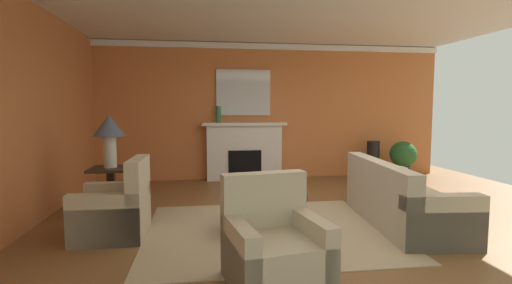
{
  "coord_description": "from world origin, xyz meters",
  "views": [
    {
      "loc": [
        -1.45,
        -4.82,
        1.55
      ],
      "look_at": [
        -0.57,
        1.17,
        1.0
      ],
      "focal_mm": 26.47,
      "sensor_mm": 36.0,
      "label": 1
    }
  ],
  "objects_px": {
    "side_table": "(111,188)",
    "armchair_near_window": "(115,212)",
    "fireplace": "(244,153)",
    "sofa": "(400,202)",
    "table_lamp": "(109,131)",
    "potted_plant": "(403,157)",
    "coffee_table": "(268,205)",
    "vase_mantel_left": "(218,114)",
    "vase_tall_corner": "(373,160)",
    "mantel_mirror": "(243,93)",
    "armchair_facing_fireplace": "(274,250)"
  },
  "relations": [
    {
      "from": "fireplace",
      "to": "vase_tall_corner",
      "type": "height_order",
      "value": "fireplace"
    },
    {
      "from": "armchair_facing_fireplace",
      "to": "vase_tall_corner",
      "type": "distance_m",
      "value": 5.51
    },
    {
      "from": "table_lamp",
      "to": "side_table",
      "type": "bearing_deg",
      "value": 0.0
    },
    {
      "from": "coffee_table",
      "to": "vase_mantel_left",
      "type": "distance_m",
      "value": 3.57
    },
    {
      "from": "armchair_facing_fireplace",
      "to": "side_table",
      "type": "distance_m",
      "value": 3.1
    },
    {
      "from": "fireplace",
      "to": "mantel_mirror",
      "type": "height_order",
      "value": "mantel_mirror"
    },
    {
      "from": "coffee_table",
      "to": "potted_plant",
      "type": "relative_size",
      "value": 1.2
    },
    {
      "from": "coffee_table",
      "to": "potted_plant",
      "type": "distance_m",
      "value": 4.58
    },
    {
      "from": "sofa",
      "to": "vase_tall_corner",
      "type": "height_order",
      "value": "sofa"
    },
    {
      "from": "table_lamp",
      "to": "potted_plant",
      "type": "height_order",
      "value": "table_lamp"
    },
    {
      "from": "mantel_mirror",
      "to": "vase_tall_corner",
      "type": "height_order",
      "value": "mantel_mirror"
    },
    {
      "from": "fireplace",
      "to": "armchair_near_window",
      "type": "distance_m",
      "value": 3.9
    },
    {
      "from": "armchair_facing_fireplace",
      "to": "armchair_near_window",
      "type": "bearing_deg",
      "value": 137.93
    },
    {
      "from": "fireplace",
      "to": "sofa",
      "type": "distance_m",
      "value": 3.82
    },
    {
      "from": "mantel_mirror",
      "to": "vase_tall_corner",
      "type": "bearing_deg",
      "value": -8.54
    },
    {
      "from": "armchair_near_window",
      "to": "table_lamp",
      "type": "height_order",
      "value": "table_lamp"
    },
    {
      "from": "side_table",
      "to": "potted_plant",
      "type": "height_order",
      "value": "potted_plant"
    },
    {
      "from": "side_table",
      "to": "vase_mantel_left",
      "type": "relative_size",
      "value": 2.01
    },
    {
      "from": "coffee_table",
      "to": "potted_plant",
      "type": "xyz_separation_m",
      "value": [
        3.49,
        2.95,
        0.16
      ]
    },
    {
      "from": "potted_plant",
      "to": "mantel_mirror",
      "type": "bearing_deg",
      "value": 169.99
    },
    {
      "from": "fireplace",
      "to": "vase_mantel_left",
      "type": "relative_size",
      "value": 5.16
    },
    {
      "from": "sofa",
      "to": "potted_plant",
      "type": "bearing_deg",
      "value": 59.9
    },
    {
      "from": "coffee_table",
      "to": "table_lamp",
      "type": "bearing_deg",
      "value": 154.49
    },
    {
      "from": "mantel_mirror",
      "to": "potted_plant",
      "type": "xyz_separation_m",
      "value": [
        3.4,
        -0.6,
        -1.38
      ]
    },
    {
      "from": "coffee_table",
      "to": "vase_mantel_left",
      "type": "relative_size",
      "value": 2.87
    },
    {
      "from": "armchair_facing_fireplace",
      "to": "side_table",
      "type": "bearing_deg",
      "value": 128.06
    },
    {
      "from": "armchair_near_window",
      "to": "sofa",
      "type": "bearing_deg",
      "value": -0.73
    },
    {
      "from": "table_lamp",
      "to": "mantel_mirror",
      "type": "bearing_deg",
      "value": 49.08
    },
    {
      "from": "mantel_mirror",
      "to": "side_table",
      "type": "height_order",
      "value": "mantel_mirror"
    },
    {
      "from": "armchair_near_window",
      "to": "fireplace",
      "type": "bearing_deg",
      "value": 59.96
    },
    {
      "from": "side_table",
      "to": "vase_mantel_left",
      "type": "height_order",
      "value": "vase_mantel_left"
    },
    {
      "from": "mantel_mirror",
      "to": "armchair_facing_fireplace",
      "type": "height_order",
      "value": "mantel_mirror"
    },
    {
      "from": "mantel_mirror",
      "to": "potted_plant",
      "type": "relative_size",
      "value": 1.4
    },
    {
      "from": "vase_mantel_left",
      "to": "table_lamp",
      "type": "bearing_deg",
      "value": -124.88
    },
    {
      "from": "armchair_facing_fireplace",
      "to": "coffee_table",
      "type": "relative_size",
      "value": 0.95
    },
    {
      "from": "potted_plant",
      "to": "vase_tall_corner",
      "type": "bearing_deg",
      "value": 163.38
    },
    {
      "from": "side_table",
      "to": "armchair_near_window",
      "type": "bearing_deg",
      "value": -74.85
    },
    {
      "from": "vase_mantel_left",
      "to": "potted_plant",
      "type": "height_order",
      "value": "vase_mantel_left"
    },
    {
      "from": "mantel_mirror",
      "to": "fireplace",
      "type": "bearing_deg",
      "value": -90.0
    },
    {
      "from": "armchair_near_window",
      "to": "vase_tall_corner",
      "type": "relative_size",
      "value": 1.15
    },
    {
      "from": "mantel_mirror",
      "to": "vase_tall_corner",
      "type": "relative_size",
      "value": 1.41
    },
    {
      "from": "vase_mantel_left",
      "to": "coffee_table",
      "type": "bearing_deg",
      "value": -82.4
    },
    {
      "from": "coffee_table",
      "to": "vase_tall_corner",
      "type": "relative_size",
      "value": 1.21
    },
    {
      "from": "armchair_near_window",
      "to": "side_table",
      "type": "bearing_deg",
      "value": 105.15
    },
    {
      "from": "armchair_near_window",
      "to": "potted_plant",
      "type": "distance_m",
      "value": 6.08
    },
    {
      "from": "sofa",
      "to": "vase_tall_corner",
      "type": "relative_size",
      "value": 2.62
    },
    {
      "from": "armchair_near_window",
      "to": "armchair_facing_fireplace",
      "type": "distance_m",
      "value": 2.23
    },
    {
      "from": "mantel_mirror",
      "to": "vase_mantel_left",
      "type": "height_order",
      "value": "mantel_mirror"
    },
    {
      "from": "mantel_mirror",
      "to": "armchair_near_window",
      "type": "xyz_separation_m",
      "value": [
        -1.95,
        -3.49,
        -1.57
      ]
    },
    {
      "from": "mantel_mirror",
      "to": "armchair_near_window",
      "type": "distance_m",
      "value": 4.29
    }
  ]
}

